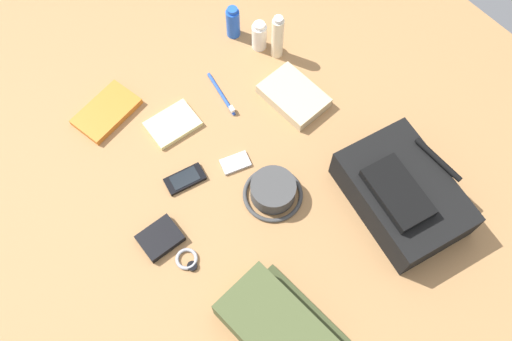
{
  "coord_description": "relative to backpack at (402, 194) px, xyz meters",
  "views": [
    {
      "loc": [
        0.53,
        -0.43,
        1.43
      ],
      "look_at": [
        0.0,
        0.0,
        0.04
      ],
      "focal_mm": 37.72,
      "sensor_mm": 36.0,
      "label": 1
    }
  ],
  "objects": [
    {
      "name": "toothpaste_tube",
      "position": [
        -0.69,
        0.05,
        -0.01
      ],
      "size": [
        0.05,
        0.05,
        0.11
      ],
      "color": "white",
      "rests_on": "ground_plane"
    },
    {
      "name": "wallet",
      "position": [
        -0.34,
        -0.59,
        -0.05
      ],
      "size": [
        0.09,
        0.11,
        0.02
      ],
      "primitive_type": "cube",
      "rotation": [
        0.0,
        0.0,
        -0.01
      ],
      "color": "black",
      "rests_on": "ground_plane"
    },
    {
      "name": "wristwatch",
      "position": [
        -0.24,
        -0.57,
        -0.05
      ],
      "size": [
        0.07,
        0.06,
        0.01
      ],
      "color": "#99999E",
      "rests_on": "ground_plane"
    },
    {
      "name": "cell_phone",
      "position": [
        -0.44,
        -0.43,
        -0.05
      ],
      "size": [
        0.08,
        0.12,
        0.01
      ],
      "color": "black",
      "rests_on": "ground_plane"
    },
    {
      "name": "notepad",
      "position": [
        -0.62,
        -0.35,
        -0.05
      ],
      "size": [
        0.12,
        0.15,
        0.02
      ],
      "primitive_type": "cube",
      "rotation": [
        0.0,
        0.0,
        -0.04
      ],
      "color": "beige",
      "rests_on": "ground_plane"
    },
    {
      "name": "media_player",
      "position": [
        -0.39,
        -0.29,
        -0.06
      ],
      "size": [
        0.07,
        0.1,
        0.01
      ],
      "color": "#B7B7BC",
      "rests_on": "ground_plane"
    },
    {
      "name": "ground_plane",
      "position": [
        -0.32,
        -0.26,
        -0.07
      ],
      "size": [
        2.64,
        2.02,
        0.02
      ],
      "primitive_type": "cube",
      "color": "#A07245",
      "rests_on": "ground"
    },
    {
      "name": "toothbrush",
      "position": [
        -0.6,
        -0.17,
        -0.05
      ],
      "size": [
        0.18,
        0.04,
        0.02
      ],
      "color": "blue",
      "rests_on": "ground_plane"
    },
    {
      "name": "folded_towel",
      "position": [
        -0.46,
        -0.0,
        -0.04
      ],
      "size": [
        0.21,
        0.15,
        0.04
      ],
      "primitive_type": "cube",
      "rotation": [
        0.0,
        0.0,
        0.06
      ],
      "color": "#C6B289",
      "rests_on": "ground_plane"
    },
    {
      "name": "deodorant_spray",
      "position": [
        -0.78,
        0.01,
        -0.0
      ],
      "size": [
        0.04,
        0.04,
        0.12
      ],
      "color": "blue",
      "rests_on": "ground_plane"
    },
    {
      "name": "paperback_novel",
      "position": [
        -0.78,
        -0.49,
        -0.05
      ],
      "size": [
        0.16,
        0.22,
        0.02
      ],
      "color": "orange",
      "rests_on": "ground_plane"
    },
    {
      "name": "backpack",
      "position": [
        0.0,
        0.0,
        0.0
      ],
      "size": [
        0.4,
        0.3,
        0.14
      ],
      "color": "black",
      "rests_on": "ground_plane"
    },
    {
      "name": "bucket_hat",
      "position": [
        -0.24,
        -0.26,
        -0.03
      ],
      "size": [
        0.17,
        0.17,
        0.06
      ],
      "color": "#404040",
      "rests_on": "ground_plane"
    },
    {
      "name": "lotion_bottle",
      "position": [
        -0.63,
        0.07,
        0.02
      ],
      "size": [
        0.04,
        0.04,
        0.17
      ],
      "color": "beige",
      "rests_on": "ground_plane"
    },
    {
      "name": "toiletry_pouch",
      "position": [
        0.06,
        -0.5,
        -0.02
      ],
      "size": [
        0.31,
        0.23,
        0.09
      ],
      "color": "#47512D",
      "rests_on": "ground_plane"
    }
  ]
}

